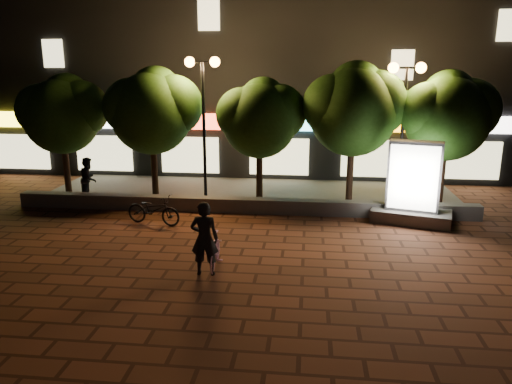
# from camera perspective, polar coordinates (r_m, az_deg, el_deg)

# --- Properties ---
(ground) EXTENTS (80.00, 80.00, 0.00)m
(ground) POSITION_cam_1_polar(r_m,az_deg,el_deg) (13.04, -4.30, -7.44)
(ground) COLOR brown
(ground) RESTS_ON ground
(retaining_wall) EXTENTS (16.00, 0.45, 0.50)m
(retaining_wall) POSITION_cam_1_polar(r_m,az_deg,el_deg) (16.69, -1.81, -1.58)
(retaining_wall) COLOR #605D59
(retaining_wall) RESTS_ON ground
(sidewalk) EXTENTS (16.00, 5.00, 0.08)m
(sidewalk) POSITION_cam_1_polar(r_m,az_deg,el_deg) (19.14, -0.75, -0.14)
(sidewalk) COLOR #605D59
(sidewalk) RESTS_ON ground
(building_block) EXTENTS (28.00, 8.12, 11.30)m
(building_block) POSITION_cam_1_polar(r_m,az_deg,el_deg) (24.99, 1.10, 14.74)
(building_block) COLOR black
(building_block) RESTS_ON ground
(tree_far_left) EXTENTS (3.36, 2.80, 4.63)m
(tree_far_left) POSITION_cam_1_polar(r_m,az_deg,el_deg) (19.72, -21.91, 8.86)
(tree_far_left) COLOR black
(tree_far_left) RESTS_ON sidewalk
(tree_left) EXTENTS (3.60, 3.00, 4.89)m
(tree_left) POSITION_cam_1_polar(r_m,az_deg,el_deg) (18.33, -12.10, 9.71)
(tree_left) COLOR black
(tree_left) RESTS_ON sidewalk
(tree_mid) EXTENTS (3.24, 2.70, 4.50)m
(tree_mid) POSITION_cam_1_polar(r_m,az_deg,el_deg) (17.51, 0.61, 9.07)
(tree_mid) COLOR black
(tree_mid) RESTS_ON sidewalk
(tree_right) EXTENTS (3.72, 3.10, 5.07)m
(tree_right) POSITION_cam_1_polar(r_m,az_deg,el_deg) (17.47, 11.63, 9.91)
(tree_right) COLOR black
(tree_right) RESTS_ON sidewalk
(tree_far_right) EXTENTS (3.48, 2.90, 4.76)m
(tree_far_right) POSITION_cam_1_polar(r_m,az_deg,el_deg) (18.05, 21.87, 8.69)
(tree_far_right) COLOR black
(tree_far_right) RESTS_ON sidewalk
(street_lamp_left) EXTENTS (1.26, 0.36, 5.18)m
(street_lamp_left) POSITION_cam_1_polar(r_m,az_deg,el_deg) (17.52, -6.30, 11.65)
(street_lamp_left) COLOR black
(street_lamp_left) RESTS_ON sidewalk
(street_lamp_right) EXTENTS (1.26, 0.36, 4.98)m
(street_lamp_right) POSITION_cam_1_polar(r_m,az_deg,el_deg) (17.41, 17.25, 10.64)
(street_lamp_right) COLOR black
(street_lamp_right) RESTS_ON sidewalk
(ad_kiosk) EXTENTS (2.70, 1.86, 2.66)m
(ad_kiosk) POSITION_cam_1_polar(r_m,az_deg,el_deg) (16.19, 18.12, 0.21)
(ad_kiosk) COLOR #605D59
(ad_kiosk) RESTS_ON ground
(scooter_pink) EXTENTS (0.49, 1.48, 0.88)m
(scooter_pink) POSITION_cam_1_polar(r_m,az_deg,el_deg) (12.14, -4.88, -6.91)
(scooter_pink) COLOR #BB7BA8
(scooter_pink) RESTS_ON ground
(rider) EXTENTS (0.69, 0.47, 1.83)m
(rider) POSITION_cam_1_polar(r_m,az_deg,el_deg) (11.58, -6.14, -5.50)
(rider) COLOR black
(rider) RESTS_ON ground
(scooter_parked) EXTENTS (1.95, 1.04, 0.97)m
(scooter_parked) POSITION_cam_1_polar(r_m,az_deg,el_deg) (15.67, -12.06, -2.06)
(scooter_parked) COLOR black
(scooter_parked) RESTS_ON ground
(pedestrian) EXTENTS (0.71, 0.86, 1.61)m
(pedestrian) POSITION_cam_1_polar(r_m,az_deg,el_deg) (18.91, -19.22, 1.50)
(pedestrian) COLOR black
(pedestrian) RESTS_ON sidewalk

